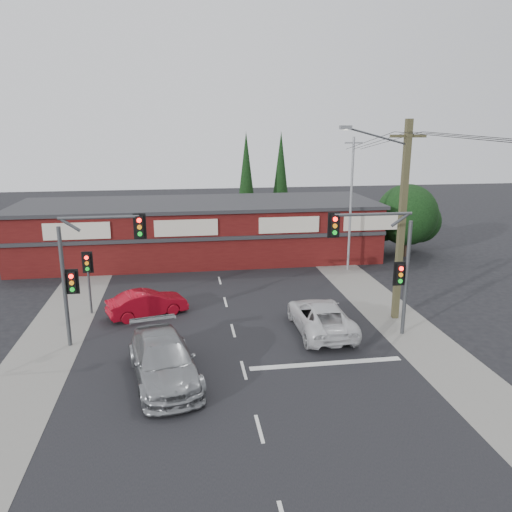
{
  "coord_description": "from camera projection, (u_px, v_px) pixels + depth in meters",
  "views": [
    {
      "loc": [
        -2.26,
        -19.93,
        9.66
      ],
      "look_at": [
        1.2,
        3.0,
        3.6
      ],
      "focal_mm": 35.0,
      "sensor_mm": 36.0,
      "label": 1
    }
  ],
  "objects": [
    {
      "name": "steel_pole",
      "position": [
        351.0,
        202.0,
        33.43
      ],
      "size": [
        1.2,
        0.16,
        9.0
      ],
      "color": "gray",
      "rests_on": "ground"
    },
    {
      "name": "tree_cluster",
      "position": [
        406.0,
        218.0,
        38.0
      ],
      "size": [
        5.9,
        5.1,
        5.5
      ],
      "color": "#2D2116",
      "rests_on": "ground"
    },
    {
      "name": "power_lines",
      "position": [
        473.0,
        143.0,
        18.41
      ],
      "size": [
        2.01,
        29.0,
        1.22
      ],
      "color": "black",
      "rests_on": "ground"
    },
    {
      "name": "pedestal_signal",
      "position": [
        88.0,
        270.0,
        25.93
      ],
      "size": [
        0.55,
        0.27,
        3.38
      ],
      "color": "#47494C",
      "rests_on": "ground"
    },
    {
      "name": "traffic_mast_left",
      "position": [
        87.0,
        261.0,
        21.83
      ],
      "size": [
        3.77,
        0.27,
        5.97
      ],
      "color": "#47494C",
      "rests_on": "ground"
    },
    {
      "name": "silver_suv",
      "position": [
        164.0,
        360.0,
        19.38
      ],
      "size": [
        3.37,
        6.08,
        1.67
      ],
      "primitive_type": "imported",
      "rotation": [
        0.0,
        0.0,
        0.19
      ],
      "color": "gray",
      "rests_on": "ground"
    },
    {
      "name": "traffic_mast_right",
      "position": [
        385.0,
        255.0,
        22.79
      ],
      "size": [
        3.96,
        0.27,
        5.97
      ],
      "color": "#47494C",
      "rests_on": "ground"
    },
    {
      "name": "verge_left",
      "position": [
        62.0,
        322.0,
        25.39
      ],
      "size": [
        3.0,
        70.0,
        0.02
      ],
      "primitive_type": "cube",
      "color": "gray",
      "rests_on": "ground"
    },
    {
      "name": "ground",
      "position": [
        239.0,
        354.0,
        21.84
      ],
      "size": [
        120.0,
        120.0,
        0.0
      ],
      "primitive_type": "plane",
      "color": "black",
      "rests_on": "ground"
    },
    {
      "name": "road_strip",
      "position": [
        228.0,
        313.0,
        26.62
      ],
      "size": [
        14.0,
        70.0,
        0.01
      ],
      "primitive_type": "cube",
      "color": "black",
      "rests_on": "ground"
    },
    {
      "name": "utility_pole",
      "position": [
        400.0,
        215.0,
        24.54
      ],
      "size": [
        4.38,
        0.59,
        10.0
      ],
      "color": "brown",
      "rests_on": "ground"
    },
    {
      "name": "conifer_near",
      "position": [
        246.0,
        175.0,
        43.92
      ],
      "size": [
        1.8,
        1.8,
        9.25
      ],
      "color": "#2D2116",
      "rests_on": "ground"
    },
    {
      "name": "white_suv",
      "position": [
        321.0,
        317.0,
        24.06
      ],
      "size": [
        2.48,
        5.36,
        1.49
      ],
      "primitive_type": "imported",
      "rotation": [
        0.0,
        0.0,
        3.14
      ],
      "color": "silver",
      "rests_on": "ground"
    },
    {
      "name": "verge_right",
      "position": [
        380.0,
        304.0,
        27.85
      ],
      "size": [
        3.0,
        70.0,
        0.02
      ],
      "primitive_type": "cube",
      "color": "gray",
      "rests_on": "ground"
    },
    {
      "name": "red_sedan",
      "position": [
        147.0,
        303.0,
        26.07
      ],
      "size": [
        4.35,
        2.78,
        1.35
      ],
      "primitive_type": "imported",
      "rotation": [
        0.0,
        0.0,
        1.93
      ],
      "color": "#9F0918",
      "rests_on": "ground"
    },
    {
      "name": "stop_line",
      "position": [
        326.0,
        363.0,
        20.9
      ],
      "size": [
        6.5,
        0.35,
        0.01
      ],
      "primitive_type": "cube",
      "color": "silver",
      "rests_on": "ground"
    },
    {
      "name": "conifer_far",
      "position": [
        281.0,
        172.0,
        46.34
      ],
      "size": [
        1.8,
        1.8,
        9.25
      ],
      "color": "#2D2116",
      "rests_on": "ground"
    },
    {
      "name": "shop_building",
      "position": [
        199.0,
        230.0,
        37.4
      ],
      "size": [
        27.3,
        8.4,
        4.22
      ],
      "color": "#490E0E",
      "rests_on": "ground"
    },
    {
      "name": "lane_dashes",
      "position": [
        222.0,
        291.0,
        30.16
      ],
      "size": [
        0.12,
        55.01,
        0.01
      ],
      "color": "silver",
      "rests_on": "ground"
    }
  ]
}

